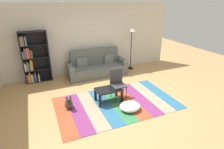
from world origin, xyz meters
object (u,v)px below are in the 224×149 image
couch (97,67)px  coffee_table (109,91)px  pouf (130,106)px  tv_remote (110,88)px  folding_chair (117,81)px  bookshelf (33,59)px  standing_lamp (132,35)px  dog (69,103)px

couch → coffee_table: size_ratio=3.02×
coffee_table → pouf: 0.78m
tv_remote → folding_chair: (0.28, 0.11, 0.12)m
bookshelf → standing_lamp: bearing=-2.8°
dog → folding_chair: (1.48, 0.03, 0.37)m
coffee_table → tv_remote: 0.10m
folding_chair → standing_lamp: bearing=77.4°
bookshelf → standing_lamp: size_ratio=1.04×
tv_remote → pouf: bearing=-49.2°
couch → standing_lamp: 1.91m
couch → coffee_table: 2.08m
bookshelf → dog: bookshelf is taller
dog → folding_chair: bearing=1.1°
dog → pouf: bearing=-26.0°
bookshelf → couch: bearing=-7.2°
pouf → bookshelf: bearing=127.0°
coffee_table → bookshelf: bearing=129.0°
bookshelf → dog: 2.47m
coffee_table → standing_lamp: (1.90, 2.15, 1.12)m
coffee_table → dog: bearing=175.7°
bookshelf → folding_chair: size_ratio=2.00×
pouf → folding_chair: bearing=92.1°
coffee_table → pouf: bearing=-60.8°
tv_remote → standing_lamp: bearing=64.6°
coffee_table → tv_remote: bearing=4.7°
coffee_table → tv_remote: tv_remote is taller
dog → tv_remote: 1.22m
couch → standing_lamp: size_ratio=1.30×
couch → tv_remote: couch is taller
couch → pouf: couch is taller
pouf → folding_chair: (-0.03, 0.76, 0.43)m
couch → standing_lamp: standing_lamp is taller
standing_lamp → folding_chair: standing_lamp is taller
dog → bookshelf: bearing=108.4°
couch → standing_lamp: bearing=3.6°
dog → coffee_table: bearing=-4.3°
bookshelf → pouf: 3.81m
folding_chair → dog: bearing=-153.9°
pouf → standing_lamp: standing_lamp is taller
couch → bookshelf: bookshelf is taller
coffee_table → dog: (-1.14, 0.09, -0.17)m
couch → folding_chair: 1.95m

